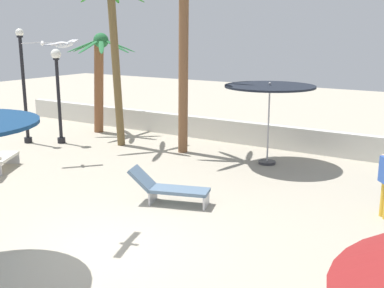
{
  "coord_description": "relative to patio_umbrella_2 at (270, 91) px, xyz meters",
  "views": [
    {
      "loc": [
        5.79,
        -5.89,
        3.97
      ],
      "look_at": [
        0.0,
        3.24,
        1.4
      ],
      "focal_mm": 44.43,
      "sensor_mm": 36.0,
      "label": 1
    }
  ],
  "objects": [
    {
      "name": "ground_plane",
      "position": [
        -0.2,
        -7.25,
        -2.25
      ],
      "size": [
        56.0,
        56.0,
        0.0
      ],
      "primitive_type": "plane",
      "color": "#B2A893"
    },
    {
      "name": "boundary_wall",
      "position": [
        -0.2,
        2.02,
        -1.85
      ],
      "size": [
        25.2,
        0.3,
        0.81
      ],
      "primitive_type": "cube",
      "color": "silver",
      "rests_on": "ground_plane"
    },
    {
      "name": "patio_umbrella_2",
      "position": [
        0.0,
        0.0,
        0.0
      ],
      "size": [
        2.7,
        2.7,
        2.51
      ],
      "color": "#333338",
      "rests_on": "ground_plane"
    },
    {
      "name": "palm_tree_0",
      "position": [
        -2.93,
        -0.17,
        1.5
      ],
      "size": [
        2.69,
        2.79,
        6.07
      ],
      "color": "brown",
      "rests_on": "ground_plane"
    },
    {
      "name": "palm_tree_1",
      "position": [
        -7.5,
        0.75,
        0.27
      ],
      "size": [
        2.64,
        2.65,
        3.93
      ],
      "color": "brown",
      "rests_on": "ground_plane"
    },
    {
      "name": "palm_tree_2",
      "position": [
        -5.62,
        -0.51,
        1.3
      ],
      "size": [
        2.89,
        2.68,
        5.65
      ],
      "color": "brown",
      "rests_on": "ground_plane"
    },
    {
      "name": "lamp_post_0",
      "position": [
        -8.53,
        -2.06,
        -0.12
      ],
      "size": [
        0.28,
        0.28,
        4.07
      ],
      "color": "black",
      "rests_on": "ground_plane"
    },
    {
      "name": "lamp_post_1",
      "position": [
        -7.47,
        -1.44,
        -0.21
      ],
      "size": [
        0.35,
        0.35,
        3.38
      ],
      "color": "black",
      "rests_on": "ground_plane"
    },
    {
      "name": "lounge_chair_0",
      "position": [
        -0.54,
        -4.48,
        -1.87
      ],
      "size": [
        1.96,
        1.11,
        0.84
      ],
      "color": "#B7B7BC",
      "rests_on": "ground_plane"
    },
    {
      "name": "seagull_0",
      "position": [
        -5.98,
        -3.27,
        1.37
      ],
      "size": [
        0.89,
        1.0,
        0.14
      ],
      "color": "white"
    },
    {
      "name": "seagull_1",
      "position": [
        -1.38,
        -6.7,
        1.48
      ],
      "size": [
        0.54,
        1.14,
        0.15
      ],
      "color": "white"
    }
  ]
}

